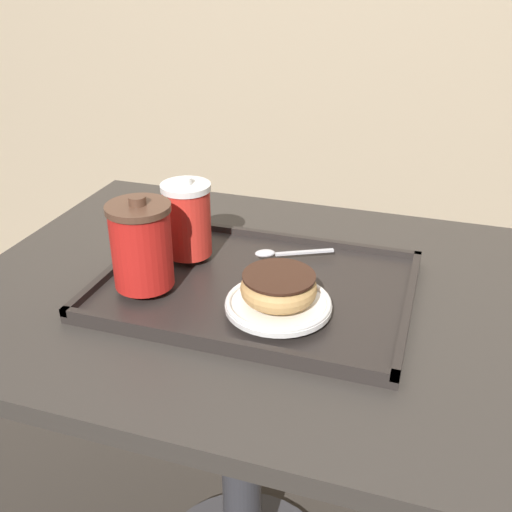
{
  "coord_description": "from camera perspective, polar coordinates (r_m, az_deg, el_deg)",
  "views": [
    {
      "loc": [
        0.3,
        -0.81,
        1.25
      ],
      "look_at": [
        0.04,
        -0.02,
        0.82
      ],
      "focal_mm": 42.0,
      "sensor_mm": 36.0,
      "label": 1
    }
  ],
  "objects": [
    {
      "name": "donut_chocolate_glazed",
      "position": [
        0.87,
        2.18,
        -2.99
      ],
      "size": [
        0.11,
        0.11,
        0.04
      ],
      "color": "tan",
      "rests_on": "plate_with_chocolate_donut"
    },
    {
      "name": "serving_tray",
      "position": [
        0.97,
        0.0,
        -2.99
      ],
      "size": [
        0.49,
        0.36,
        0.02
      ],
      "color": "#282321",
      "rests_on": "cafe_table"
    },
    {
      "name": "cafe_table",
      "position": [
        1.1,
        -1.53,
        -10.54
      ],
      "size": [
        0.89,
        0.74,
        0.75
      ],
      "color": "#38332D",
      "rests_on": "ground_plane"
    },
    {
      "name": "coffee_cup_rear",
      "position": [
        1.02,
        -6.56,
        3.53
      ],
      "size": [
        0.08,
        0.08,
        0.14
      ],
      "color": "red",
      "rests_on": "serving_tray"
    },
    {
      "name": "coffee_cup_front",
      "position": [
        0.93,
        -10.85,
        1.06
      ],
      "size": [
        0.1,
        0.1,
        0.15
      ],
      "color": "red",
      "rests_on": "serving_tray"
    },
    {
      "name": "spoon",
      "position": [
        1.03,
        1.92,
        0.3
      ],
      "size": [
        0.13,
        0.08,
        0.01
      ],
      "rotation": [
        0.0,
        0.0,
        3.61
      ],
      "color": "silver",
      "rests_on": "serving_tray"
    },
    {
      "name": "plate_with_chocolate_donut",
      "position": [
        0.88,
        2.14,
        -4.55
      ],
      "size": [
        0.16,
        0.16,
        0.01
      ],
      "color": "white",
      "rests_on": "serving_tray"
    }
  ]
}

